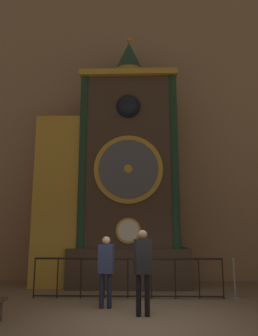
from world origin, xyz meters
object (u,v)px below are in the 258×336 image
Objects in this scene: visitor_far at (143,263)px; stanchion_post at (235,285)px; clock_tower at (114,177)px; visitor_near at (106,265)px.

visitor_far is 3.26m from stanchion_post.
visitor_far is (0.90, -3.76, -2.50)m from clock_tower.
clock_tower is at bearing 98.54° from visitor_near.
clock_tower is 4.99m from stanchion_post.
stanchion_post is at bearing -27.67° from clock_tower.
visitor_near is at bearing 124.25° from visitor_far.
visitor_near reaches higher than stanchion_post.
clock_tower reaches higher than visitor_far.
clock_tower is 4.60m from visitor_far.
visitor_far reaches higher than visitor_near.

